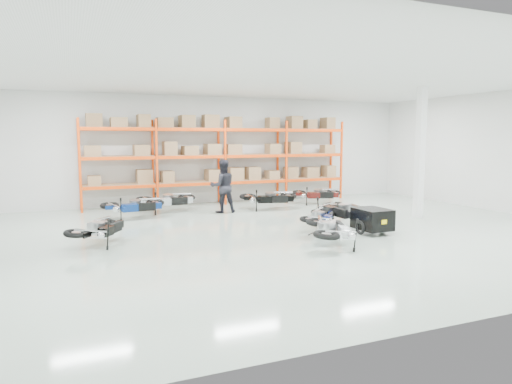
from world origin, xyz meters
name	(u,v)px	position (x,y,z in m)	size (l,w,h in m)	color
room	(291,156)	(0.00, 0.00, 2.25)	(18.00, 18.00, 18.00)	#A5B8A6
pallet_rack	(222,150)	(0.00, 6.45, 2.26)	(11.28, 0.98, 3.62)	#FF490D
structural_column	(420,153)	(5.20, 0.50, 2.25)	(0.25, 0.25, 4.50)	white
moto_blue_centre	(321,214)	(1.00, -0.05, 0.49)	(0.72, 1.61, 0.99)	#081754
moto_silver_left	(331,225)	(0.11, -2.08, 0.58)	(0.84, 1.88, 1.15)	silver
moto_black_far_left	(99,224)	(-5.31, 0.40, 0.54)	(0.78, 1.76, 1.08)	black
moto_touring_right	(342,206)	(2.07, 0.46, 0.60)	(0.87, 1.95, 1.19)	black
trailer	(372,219)	(2.07, -1.14, 0.42)	(0.91, 1.73, 0.72)	black
moto_back_a	(134,202)	(-3.96, 4.05, 0.57)	(0.83, 1.87, 1.15)	navy
moto_back_b	(167,197)	(-2.63, 4.99, 0.59)	(0.86, 1.93, 1.18)	#A0A4AA
moto_back_c	(269,194)	(1.15, 4.14, 0.59)	(0.86, 1.93, 1.18)	black
moto_back_d	(317,191)	(3.63, 4.75, 0.54)	(0.79, 1.78, 1.09)	#44100D
person_back	(223,186)	(-0.74, 4.11, 0.99)	(0.96, 0.75, 1.97)	black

